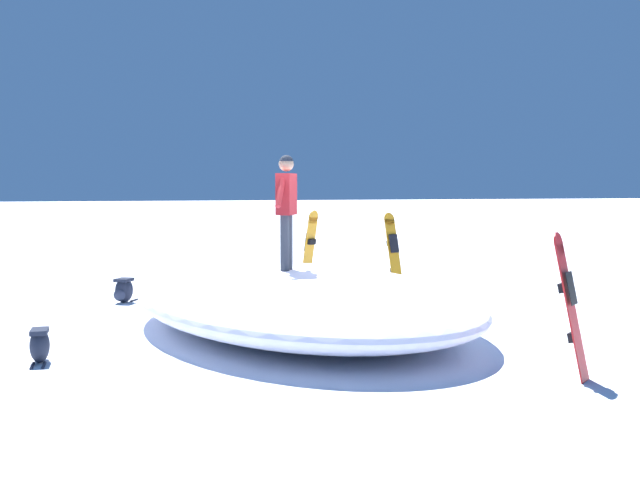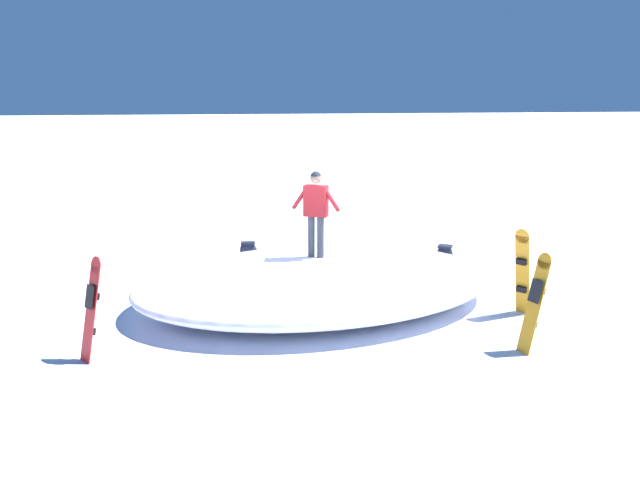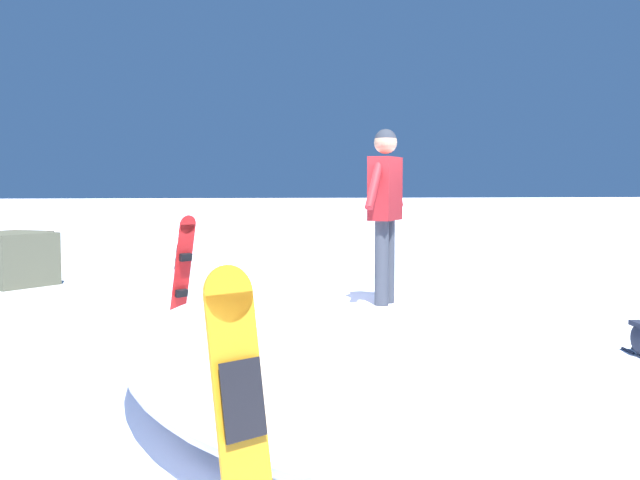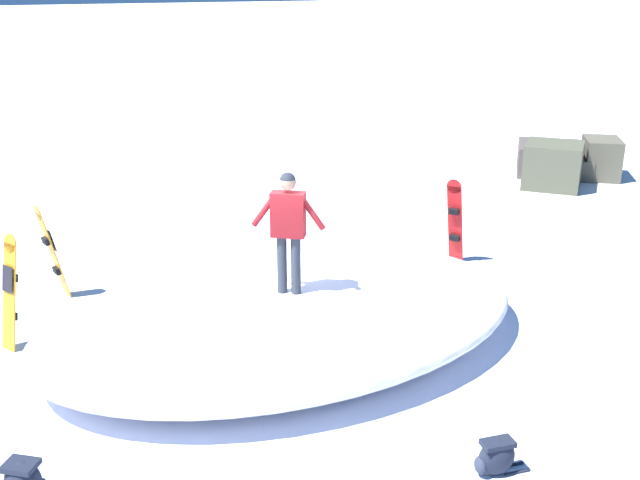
{
  "view_description": "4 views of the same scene",
  "coord_description": "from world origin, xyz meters",
  "px_view_note": "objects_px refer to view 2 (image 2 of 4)",
  "views": [
    {
      "loc": [
        4.1,
        11.01,
        2.19
      ],
      "look_at": [
        0.09,
        -0.68,
        1.35
      ],
      "focal_mm": 43.25,
      "sensor_mm": 36.0,
      "label": 1
    },
    {
      "loc": [
        -10.98,
        1.76,
        4.19
      ],
      "look_at": [
        -0.04,
        -0.27,
        1.48
      ],
      "focal_mm": 33.71,
      "sensor_mm": 36.0,
      "label": 2
    },
    {
      "loc": [
        -0.96,
        -7.66,
        2.13
      ],
      "look_at": [
        0.06,
        -0.59,
        1.6
      ],
      "focal_mm": 41.79,
      "sensor_mm": 36.0,
      "label": 3
    },
    {
      "loc": [
        10.2,
        -3.55,
        5.3
      ],
      "look_at": [
        0.59,
        0.2,
        1.59
      ],
      "focal_mm": 42.53,
      "sensor_mm": 36.0,
      "label": 4
    }
  ],
  "objects_px": {
    "snowboard_secondary_upright": "(91,307)",
    "backpack_near": "(444,254)",
    "snowboard_primary_upright": "(535,302)",
    "snowboard_tertiary_upright": "(522,270)",
    "snowboarder_standing": "(316,206)",
    "backpack_far": "(249,249)"
  },
  "relations": [
    {
      "from": "backpack_near",
      "to": "backpack_far",
      "type": "distance_m",
      "value": 5.06
    },
    {
      "from": "snowboard_primary_upright",
      "to": "snowboard_tertiary_upright",
      "type": "bearing_deg",
      "value": -21.9
    },
    {
      "from": "snowboard_primary_upright",
      "to": "backpack_near",
      "type": "relative_size",
      "value": 2.68
    },
    {
      "from": "snowboarder_standing",
      "to": "snowboard_secondary_upright",
      "type": "height_order",
      "value": "snowboarder_standing"
    },
    {
      "from": "snowboard_primary_upright",
      "to": "backpack_near",
      "type": "xyz_separation_m",
      "value": [
        5.36,
        -0.61,
        -0.63
      ]
    },
    {
      "from": "snowboarder_standing",
      "to": "snowboard_tertiary_upright",
      "type": "relative_size",
      "value": 1.02
    },
    {
      "from": "snowboarder_standing",
      "to": "snowboard_tertiary_upright",
      "type": "height_order",
      "value": "snowboarder_standing"
    },
    {
      "from": "snowboard_primary_upright",
      "to": "backpack_near",
      "type": "bearing_deg",
      "value": -6.46
    },
    {
      "from": "snowboarder_standing",
      "to": "backpack_near",
      "type": "distance_m",
      "value": 4.63
    },
    {
      "from": "snowboarder_standing",
      "to": "snowboard_tertiary_upright",
      "type": "xyz_separation_m",
      "value": [
        -1.59,
        -3.74,
        -1.09
      ]
    },
    {
      "from": "snowboarder_standing",
      "to": "backpack_far",
      "type": "distance_m",
      "value": 4.16
    },
    {
      "from": "backpack_near",
      "to": "snowboard_tertiary_upright",
      "type": "bearing_deg",
      "value": -179.38
    },
    {
      "from": "snowboard_tertiary_upright",
      "to": "backpack_far",
      "type": "relative_size",
      "value": 2.64
    },
    {
      "from": "snowboarder_standing",
      "to": "backpack_far",
      "type": "relative_size",
      "value": 2.69
    },
    {
      "from": "snowboard_primary_upright",
      "to": "backpack_near",
      "type": "distance_m",
      "value": 5.43
    },
    {
      "from": "backpack_near",
      "to": "backpack_far",
      "type": "xyz_separation_m",
      "value": [
        1.42,
        4.85,
        -0.02
      ]
    },
    {
      "from": "snowboard_primary_upright",
      "to": "snowboard_tertiary_upright",
      "type": "distance_m",
      "value": 1.74
    },
    {
      "from": "snowboard_tertiary_upright",
      "to": "backpack_near",
      "type": "relative_size",
      "value": 2.76
    },
    {
      "from": "backpack_far",
      "to": "snowboard_secondary_upright",
      "type": "bearing_deg",
      "value": 153.45
    },
    {
      "from": "snowboard_secondary_upright",
      "to": "snowboarder_standing",
      "type": "bearing_deg",
      "value": -61.64
    },
    {
      "from": "snowboarder_standing",
      "to": "backpack_far",
      "type": "height_order",
      "value": "snowboarder_standing"
    },
    {
      "from": "snowboard_secondary_upright",
      "to": "backpack_near",
      "type": "height_order",
      "value": "snowboard_secondary_upright"
    }
  ]
}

